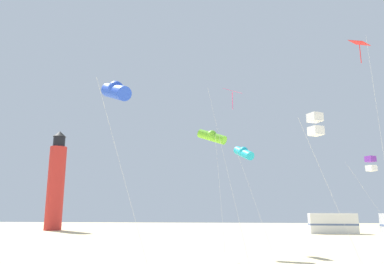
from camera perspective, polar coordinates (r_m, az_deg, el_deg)
kite_box_violet at (r=31.33m, az=25.84°, el=-4.42°), size 3.39×2.60×7.14m
kite_diamond_rainbow at (r=23.10m, az=6.17°, el=5.31°), size 2.24×2.10×10.56m
kite_box_white at (r=19.74m, az=18.48°, el=1.11°), size 2.67×1.97×7.89m
kite_tube_lime at (r=29.68m, az=3.08°, el=-0.67°), size 2.56×1.73×9.60m
kite_tube_cyan at (r=30.94m, az=7.96°, el=-3.16°), size 2.83×3.21×8.48m
kite_tube_blue at (r=18.44m, az=-11.65°, el=6.21°), size 3.14×3.25×9.43m
kite_diamond_scarlet at (r=22.87m, az=24.62°, el=11.06°), size 1.50×1.50×12.38m
lighthouse_distant at (r=67.45m, az=-20.21°, el=-7.34°), size 2.80×2.80×16.80m
rv_van_white at (r=57.14m, az=20.86°, el=-13.03°), size 6.53×2.59×2.80m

